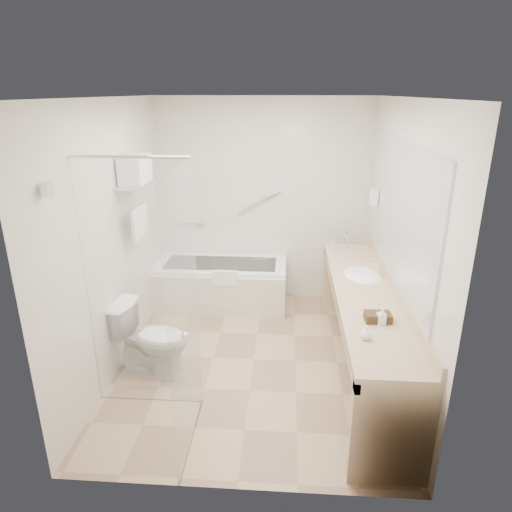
# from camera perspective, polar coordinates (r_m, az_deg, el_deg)

# --- Properties ---
(floor) EXTENTS (3.20, 3.20, 0.00)m
(floor) POSITION_cam_1_polar(r_m,az_deg,el_deg) (4.72, -0.26, -12.77)
(floor) COLOR tan
(floor) RESTS_ON ground
(ceiling) EXTENTS (2.60, 3.20, 0.10)m
(ceiling) POSITION_cam_1_polar(r_m,az_deg,el_deg) (3.97, -0.32, 19.24)
(ceiling) COLOR silver
(ceiling) RESTS_ON wall_back
(wall_back) EXTENTS (2.60, 0.10, 2.50)m
(wall_back) POSITION_cam_1_polar(r_m,az_deg,el_deg) (5.71, 0.91, 6.81)
(wall_back) COLOR beige
(wall_back) RESTS_ON ground
(wall_front) EXTENTS (2.60, 0.10, 2.50)m
(wall_front) POSITION_cam_1_polar(r_m,az_deg,el_deg) (2.71, -2.81, -8.75)
(wall_front) COLOR beige
(wall_front) RESTS_ON ground
(wall_left) EXTENTS (0.10, 3.20, 2.50)m
(wall_left) POSITION_cam_1_polar(r_m,az_deg,el_deg) (4.46, -17.20, 2.10)
(wall_left) COLOR beige
(wall_left) RESTS_ON ground
(wall_right) EXTENTS (0.10, 3.20, 2.50)m
(wall_right) POSITION_cam_1_polar(r_m,az_deg,el_deg) (4.28, 17.34, 1.37)
(wall_right) COLOR beige
(wall_right) RESTS_ON ground
(bathtub) EXTENTS (1.60, 0.73, 0.59)m
(bathtub) POSITION_cam_1_polar(r_m,az_deg,el_deg) (5.73, -4.35, -3.50)
(bathtub) COLOR white
(bathtub) RESTS_ON floor
(grab_bar_short) EXTENTS (0.40, 0.03, 0.03)m
(grab_bar_short) POSITION_cam_1_polar(r_m,az_deg,el_deg) (5.88, -8.44, 3.95)
(grab_bar_short) COLOR silver
(grab_bar_short) RESTS_ON wall_back
(grab_bar_long) EXTENTS (0.53, 0.03, 0.33)m
(grab_bar_long) POSITION_cam_1_polar(r_m,az_deg,el_deg) (5.68, 0.38, 6.73)
(grab_bar_long) COLOR silver
(grab_bar_long) RESTS_ON wall_back
(shower_enclosure) EXTENTS (0.96, 0.91, 2.11)m
(shower_enclosure) POSITION_cam_1_polar(r_m,az_deg,el_deg) (3.50, -11.83, -5.59)
(shower_enclosure) COLOR silver
(shower_enclosure) RESTS_ON floor
(towel_shelf) EXTENTS (0.24, 0.55, 0.81)m
(towel_shelf) POSITION_cam_1_polar(r_m,az_deg,el_deg) (4.62, -14.80, 9.38)
(towel_shelf) COLOR silver
(towel_shelf) RESTS_ON wall_left
(vanity_counter) EXTENTS (0.55, 2.70, 0.95)m
(vanity_counter) POSITION_cam_1_polar(r_m,az_deg,el_deg) (4.32, 13.35, -6.85)
(vanity_counter) COLOR #CDAC88
(vanity_counter) RESTS_ON floor
(sink) EXTENTS (0.40, 0.52, 0.14)m
(sink) POSITION_cam_1_polar(r_m,az_deg,el_deg) (4.61, 13.16, -2.62)
(sink) COLOR white
(sink) RESTS_ON vanity_counter
(faucet) EXTENTS (0.03, 0.03, 0.14)m
(faucet) POSITION_cam_1_polar(r_m,az_deg,el_deg) (4.60, 15.05, -1.39)
(faucet) COLOR silver
(faucet) RESTS_ON vanity_counter
(mirror) EXTENTS (0.02, 2.00, 1.20)m
(mirror) POSITION_cam_1_polar(r_m,az_deg,el_deg) (4.06, 18.08, 4.71)
(mirror) COLOR #ACB1B9
(mirror) RESTS_ON wall_right
(hairdryer_unit) EXTENTS (0.08, 0.10, 0.18)m
(hairdryer_unit) POSITION_cam_1_polar(r_m,az_deg,el_deg) (5.21, 14.54, 7.15)
(hairdryer_unit) COLOR white
(hairdryer_unit) RESTS_ON wall_right
(toilet) EXTENTS (0.77, 0.50, 0.70)m
(toilet) POSITION_cam_1_polar(r_m,az_deg,el_deg) (4.47, -12.95, -10.06)
(toilet) COLOR white
(toilet) RESTS_ON floor
(amenity_basket) EXTENTS (0.21, 0.14, 0.07)m
(amenity_basket) POSITION_cam_1_polar(r_m,az_deg,el_deg) (3.72, 15.00, -7.38)
(amenity_basket) COLOR #3E2A16
(amenity_basket) RESTS_ON vanity_counter
(soap_bottle_a) EXTENTS (0.08, 0.14, 0.06)m
(soap_bottle_a) POSITION_cam_1_polar(r_m,az_deg,el_deg) (3.68, 15.37, -7.76)
(soap_bottle_a) COLOR white
(soap_bottle_a) RESTS_ON vanity_counter
(soap_bottle_b) EXTENTS (0.11, 0.12, 0.08)m
(soap_bottle_b) POSITION_cam_1_polar(r_m,az_deg,el_deg) (3.44, 13.56, -9.48)
(soap_bottle_b) COLOR white
(soap_bottle_b) RESTS_ON vanity_counter
(water_bottle_left) EXTENTS (0.06, 0.06, 0.19)m
(water_bottle_left) POSITION_cam_1_polar(r_m,az_deg,el_deg) (5.35, 11.23, 2.03)
(water_bottle_left) COLOR silver
(water_bottle_left) RESTS_ON vanity_counter
(water_bottle_mid) EXTENTS (0.06, 0.06, 0.18)m
(water_bottle_mid) POSITION_cam_1_polar(r_m,az_deg,el_deg) (5.04, 10.96, 0.87)
(water_bottle_mid) COLOR silver
(water_bottle_mid) RESTS_ON vanity_counter
(water_bottle_right) EXTENTS (0.05, 0.05, 0.17)m
(water_bottle_right) POSITION_cam_1_polar(r_m,az_deg,el_deg) (5.18, 10.89, 1.34)
(water_bottle_right) COLOR silver
(water_bottle_right) RESTS_ON vanity_counter
(drinking_glass_near) EXTENTS (0.10, 0.10, 0.10)m
(drinking_glass_near) POSITION_cam_1_polar(r_m,az_deg,el_deg) (4.53, 12.06, -1.85)
(drinking_glass_near) COLOR silver
(drinking_glass_near) RESTS_ON vanity_counter
(drinking_glass_far) EXTENTS (0.09, 0.09, 0.10)m
(drinking_glass_far) POSITION_cam_1_polar(r_m,az_deg,el_deg) (5.25, 9.54, 1.32)
(drinking_glass_far) COLOR silver
(drinking_glass_far) RESTS_ON vanity_counter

